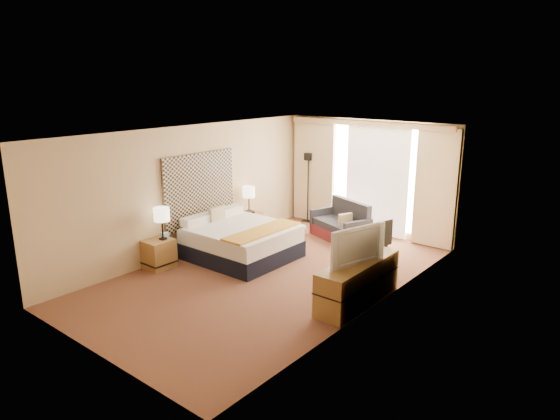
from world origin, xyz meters
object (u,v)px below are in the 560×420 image
Objects in this scene: bed at (241,241)px; loveseat at (342,226)px; floor_lamp at (308,173)px; lamp_left at (162,215)px; media_dresser at (358,282)px; desk_chair at (378,247)px; nightstand_right at (249,225)px; nightstand_left at (159,254)px; television at (354,244)px; lamp_right at (249,192)px.

loveseat is (0.91, 2.31, -0.06)m from bed.
floor_lamp is 2.77× the size of lamp_left.
media_dresser is 1.81× the size of desk_chair.
bed is at bearing -137.60° from desk_chair.
nightstand_right is at bearing 158.60° from media_dresser.
desk_chair is at bearing 37.22° from lamp_left.
lamp_left is at bearing -93.96° from loveseat.
loveseat is at bearing 65.07° from nightstand_left.
bed is 1.67m from lamp_left.
nightstand_left is at bearing 121.05° from television.
bed is 2.48m from loveseat.
loveseat is 3.44m from television.
lamp_left is (-1.66, -3.63, 0.75)m from loveseat.
nightstand_right is 0.52× the size of television.
media_dresser is (3.70, 1.05, 0.07)m from nightstand_left.
nightstand_left is 0.36× the size of loveseat.
media_dresser is at bearing -6.74° from bed.
media_dresser is 4.81m from floor_lamp.
lamp_left is 1.07× the size of lamp_right.
desk_chair reaches higher than loveseat.
bed is at bearing 59.81° from nightstand_left.
media_dresser is at bearing -22.15° from lamp_right.
lamp_right is at bearing 92.43° from lamp_left.
bed is at bearing -90.82° from loveseat.
lamp_right is (-0.11, 2.50, -0.03)m from lamp_left.
desk_chair is 3.37m from lamp_right.
nightstand_left is 3.84m from television.
media_dresser is 0.66m from television.
lamp_left reaches higher than bed.
nightstand_right is (0.00, 2.50, 0.00)m from nightstand_left.
floor_lamp reaches higher than loveseat.
nightstand_left is 3.85m from media_dresser.
television reaches higher than lamp_right.
television is (1.93, -2.75, 0.72)m from loveseat.
lamp_left reaches higher than nightstand_left.
floor_lamp reaches higher than desk_chair.
floor_lamp is at bearing 60.98° from television.
media_dresser is 2.89× the size of lamp_left.
nightstand_left is 0.55× the size of desk_chair.
nightstand_right is at bearing -99.38° from floor_lamp.
nightstand_left is at bearing -120.19° from bed.
media_dresser is (3.70, -1.45, 0.07)m from nightstand_right.
nightstand_right is 0.32× the size of floor_lamp.
lamp_left is at bearing 53.31° from nightstand_left.
bed is 2.95m from television.
nightstand_left is at bearing -126.69° from lamp_left.
nightstand_left is at bearing -94.02° from floor_lamp.
floor_lamp is at bearing 85.98° from nightstand_left.
floor_lamp is (-1.41, 0.65, 0.94)m from loveseat.
nightstand_left is 0.31× the size of media_dresser.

